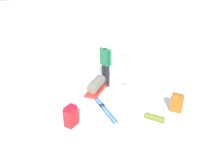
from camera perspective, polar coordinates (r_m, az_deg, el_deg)
name	(u,v)px	position (r m, az deg, el deg)	size (l,w,h in m)	color
ground_plane	(112,91)	(7.80, 0.00, -4.70)	(80.00, 80.00, 0.00)	white
skier_standing	(106,62)	(7.81, -1.72, 3.06)	(0.51, 0.36, 1.70)	black
ski_pair_near	(102,106)	(6.93, -2.72, -8.63)	(1.99, 0.38, 0.05)	#2A5CA5
backpack_large_dark	(71,116)	(6.07, -10.94, -11.16)	(0.42, 0.44, 0.60)	maroon
backpack_bright	(177,103)	(6.84, 16.96, -7.57)	(0.41, 0.41, 0.59)	brown
ski_poles_planted_near	(125,68)	(7.92, 3.41, 1.37)	(0.18, 0.10, 1.27)	#B9BBC5
gear_sled	(97,85)	(7.72, -4.16, -3.22)	(1.20, 1.10, 0.49)	red
sleeping_mat_rolled	(155,118)	(6.38, 11.39, -11.54)	(0.18, 0.18, 0.55)	#56631F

